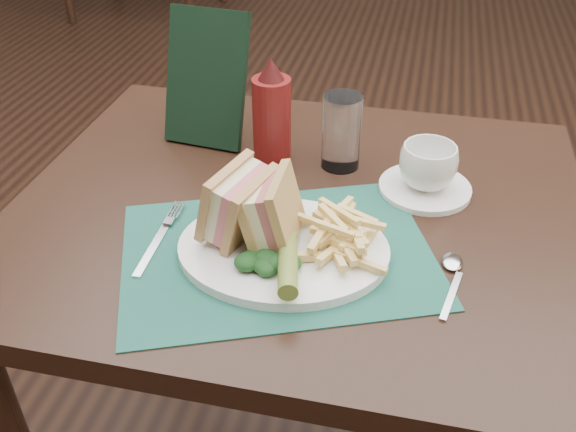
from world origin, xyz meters
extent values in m
plane|color=black|center=(0.00, 0.00, 0.00)|extent=(7.00, 7.00, 0.00)
cube|color=#195143|center=(0.00, -0.63, 0.75)|extent=(0.52, 0.45, 0.00)
cylinder|color=olive|center=(0.03, -0.70, 0.79)|extent=(0.05, 0.12, 0.03)
cylinder|color=white|center=(0.19, -0.42, 0.76)|extent=(0.19, 0.19, 0.01)
imported|color=white|center=(0.19, -0.42, 0.80)|extent=(0.13, 0.13, 0.07)
cylinder|color=white|center=(0.05, -0.37, 0.81)|extent=(0.09, 0.09, 0.13)
cube|color=black|center=(-0.21, -0.32, 0.87)|extent=(0.16, 0.11, 0.23)
camera|label=1|loc=(0.17, -1.33, 1.32)|focal=40.00mm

